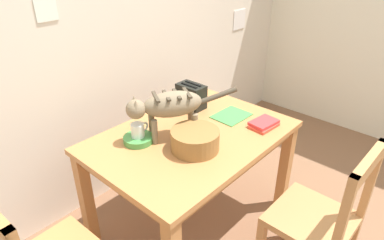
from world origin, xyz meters
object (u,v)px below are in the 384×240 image
object	(u,v)px
saucer_bowl	(138,139)
wicker_basket	(195,140)
magazine	(231,116)
toaster	(191,96)
coffee_mug	(138,130)
dining_table	(192,146)
cat	(169,106)
wooden_chair_near	(319,220)
book_stack	(264,124)

from	to	relation	value
saucer_bowl	wicker_basket	size ratio (longest dim) A/B	0.64
magazine	toaster	world-z (taller)	toaster
coffee_mug	saucer_bowl	bearing A→B (deg)	180.00
coffee_mug	dining_table	bearing A→B (deg)	-32.84
cat	dining_table	bearing A→B (deg)	-94.82
saucer_bowl	coffee_mug	size ratio (longest dim) A/B	1.48
dining_table	wooden_chair_near	xyz separation A→B (m)	(0.12, -0.82, -0.18)
coffee_mug	wicker_basket	world-z (taller)	same
coffee_mug	wicker_basket	size ratio (longest dim) A/B	0.43
saucer_bowl	toaster	distance (m)	0.57
book_stack	wooden_chair_near	world-z (taller)	wooden_chair_near
saucer_bowl	magazine	bearing A→B (deg)	-18.59
toaster	saucer_bowl	bearing A→B (deg)	-171.36
dining_table	saucer_bowl	distance (m)	0.35
wicker_basket	book_stack	bearing A→B (deg)	-17.46
dining_table	wooden_chair_near	world-z (taller)	wooden_chair_near
cat	toaster	distance (m)	0.45
cat	saucer_bowl	bearing A→B (deg)	90.00
cat	magazine	size ratio (longest dim) A/B	2.45
wooden_chair_near	saucer_bowl	bearing A→B (deg)	112.47
book_stack	wicker_basket	xyz separation A→B (m)	(-0.49, 0.15, 0.04)
saucer_bowl	coffee_mug	distance (m)	0.06
saucer_bowl	wicker_basket	world-z (taller)	wicker_basket
book_stack	wooden_chair_near	distance (m)	0.66
cat	coffee_mug	size ratio (longest dim) A/B	4.99
wooden_chair_near	wicker_basket	bearing A→B (deg)	109.13
saucer_bowl	wooden_chair_near	xyz separation A→B (m)	(0.40, -0.99, -0.29)
cat	saucer_bowl	world-z (taller)	cat
wicker_basket	coffee_mug	bearing A→B (deg)	118.59
saucer_bowl	book_stack	distance (m)	0.80
dining_table	saucer_bowl	size ratio (longest dim) A/B	6.97
coffee_mug	toaster	world-z (taller)	toaster
saucer_bowl	cat	bearing A→B (deg)	-30.45
dining_table	cat	size ratio (longest dim) A/B	2.06
saucer_bowl	toaster	size ratio (longest dim) A/B	0.89
toaster	dining_table	bearing A→B (deg)	-137.06
magazine	dining_table	bearing A→B (deg)	175.37
coffee_mug	wooden_chair_near	bearing A→B (deg)	-68.14
cat	toaster	size ratio (longest dim) A/B	3.00
dining_table	book_stack	distance (m)	0.48
dining_table	wooden_chair_near	distance (m)	0.84
book_stack	wicker_basket	distance (m)	0.52
coffee_mug	wicker_basket	distance (m)	0.34
cat	wooden_chair_near	bearing A→B (deg)	-134.71
toaster	wooden_chair_near	world-z (taller)	wooden_chair_near
cat	magazine	xyz separation A→B (m)	(0.47, -0.12, -0.21)
cat	wooden_chair_near	distance (m)	1.04
dining_table	magazine	bearing A→B (deg)	-5.91
book_stack	cat	bearing A→B (deg)	144.04
saucer_bowl	magazine	size ratio (longest dim) A/B	0.73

